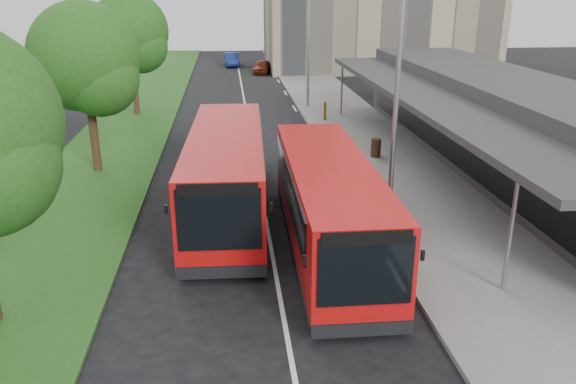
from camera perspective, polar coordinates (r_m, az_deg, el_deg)
name	(u,v)px	position (r m, az deg, el deg)	size (l,w,h in m)	color
ground	(272,254)	(17.27, -1.62, -6.36)	(120.00, 120.00, 0.00)	black
pavement	(339,112)	(36.94, 5.24, 8.05)	(5.00, 80.00, 0.15)	slate
grass_verge	(135,117)	(36.70, -15.27, 7.32)	(5.00, 80.00, 0.10)	#1F4E19
lane_centre_line	(250,135)	(31.40, -3.84, 5.83)	(0.12, 70.00, 0.01)	silver
kerb_dashes	(300,118)	(35.55, 1.24, 7.55)	(0.12, 56.00, 0.01)	silver
station_building	(500,122)	(26.93, 20.69, 6.66)	(7.70, 26.00, 4.00)	#2D2D2F
tree_mid	(85,64)	(25.34, -19.88, 12.11)	(4.54, 4.54, 7.27)	#362015
tree_far	(130,36)	(37.05, -15.74, 14.98)	(4.71, 4.71, 7.57)	#362015
lamp_post_near	(395,87)	(18.45, 10.77, 10.47)	(1.44, 0.28, 8.00)	gray
lamp_post_far	(307,36)	(37.92, 1.96, 15.52)	(1.44, 0.28, 8.00)	gray
bus_main	(329,206)	(17.06, 4.16, -1.40)	(2.73, 10.07, 2.83)	red
bus_second	(227,173)	(19.89, -6.25, 1.91)	(3.10, 10.62, 2.98)	red
litter_bin	(376,148)	(26.87, 8.92, 4.46)	(0.48, 0.48, 0.86)	#392117
bollard	(325,111)	(34.31, 3.77, 8.22)	(0.17, 0.17, 1.08)	#DB9E0B
car_near	(262,67)	(55.02, -2.62, 12.61)	(1.46, 3.63, 1.24)	#63220E
car_far	(232,60)	(60.38, -5.73, 13.24)	(1.41, 4.05, 1.33)	navy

